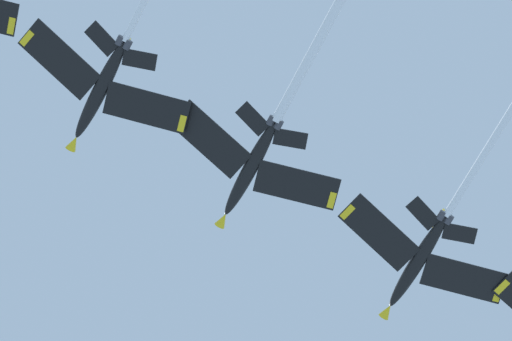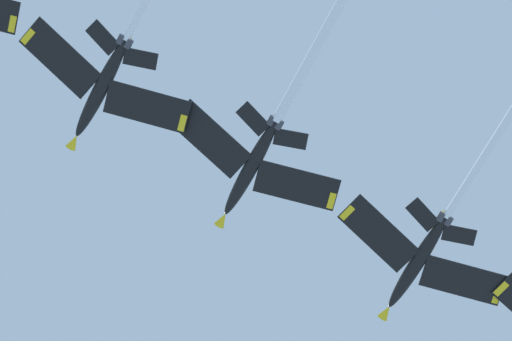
# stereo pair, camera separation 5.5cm
# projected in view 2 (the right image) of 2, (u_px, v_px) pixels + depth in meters

# --- Properties ---
(jet_inner_left) EXTENTS (27.39, 42.75, 11.04)m
(jet_inner_left) POSITION_uv_depth(u_px,v_px,m) (130.00, 31.00, 108.55)
(jet_inner_left) COLOR black
(jet_centre) EXTENTS (28.48, 46.21, 12.91)m
(jet_centre) POSITION_uv_depth(u_px,v_px,m) (304.00, 70.00, 108.23)
(jet_centre) COLOR black
(jet_inner_right) EXTENTS (29.70, 47.58, 11.65)m
(jet_inner_right) POSITION_uv_depth(u_px,v_px,m) (463.00, 190.00, 110.53)
(jet_inner_right) COLOR black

